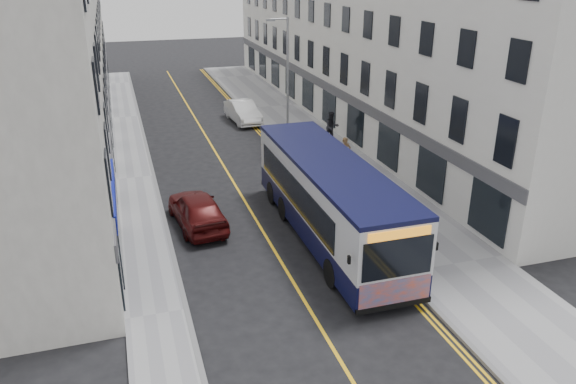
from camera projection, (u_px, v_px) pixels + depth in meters
ground at (289, 275)px, 21.02m from camera, size 140.00×140.00×0.00m
pavement_east at (330, 158)px, 33.30m from camera, size 4.50×64.00×0.12m
pavement_west at (135, 178)px, 30.23m from camera, size 2.00×64.00×0.12m
kerb_east at (294, 162)px, 32.68m from camera, size 0.18×64.00×0.13m
kerb_west at (154, 176)px, 30.50m from camera, size 0.18×64.00×0.13m
road_centre_line at (226, 170)px, 31.62m from camera, size 0.12×64.00×0.01m
road_dbl_yellow_inner at (286, 164)px, 32.58m from camera, size 0.10×64.00×0.01m
road_dbl_yellow_outer at (290, 163)px, 32.64m from camera, size 0.10×64.00×0.01m
terrace_east at (355, 27)px, 40.22m from camera, size 6.00×46.00×13.00m
terrace_west at (50, 38)px, 34.63m from camera, size 6.00×46.00×13.00m
streetlamp at (286, 81)px, 32.85m from camera, size 1.32×0.18×8.00m
city_bus at (329, 197)px, 23.11m from camera, size 2.78×11.95×3.47m
bicycle at (370, 212)px, 24.79m from camera, size 2.15×1.40×1.07m
pedestrian_near at (345, 153)px, 31.26m from camera, size 0.67×0.46×1.76m
pedestrian_far at (332, 127)px, 35.69m from camera, size 0.99×0.78×1.99m
car_white at (243, 112)px, 40.72m from camera, size 1.98×4.78×1.54m
car_maroon at (197, 209)px, 24.69m from camera, size 2.37×4.82×1.58m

